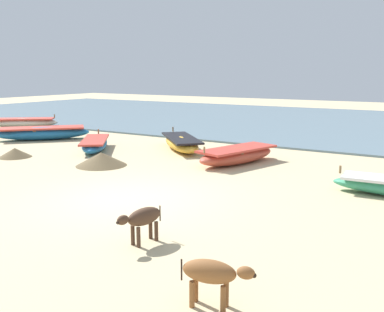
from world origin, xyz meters
The scene contains 11 objects.
ground centered at (0.00, 0.00, 0.00)m, with size 80.00×80.00×0.00m, color #CCB789.
sea_water centered at (0.00, 18.68, 0.04)m, with size 60.00×20.00×0.08m, color slate.
fishing_boat_0 centered at (0.37, 5.14, 0.29)m, with size 1.96×3.46×0.73m.
fishing_boat_1 centered at (-9.40, 5.31, 0.31)m, with size 3.67×3.78×0.77m.
fishing_boat_2 centered at (-5.47, 4.54, 0.24)m, with size 2.70×3.11×0.64m.
fishing_boat_5 centered at (-2.65, 6.38, 0.27)m, with size 3.32×3.30×0.70m.
fishing_boat_6 centered at (-14.05, 7.80, 0.27)m, with size 3.60×3.16×0.70m.
calf_near_dark centered at (2.04, -2.05, 0.46)m, with size 0.42×0.98×0.64m.
calf_far_brown centered at (4.14, -3.31, 0.46)m, with size 0.98×0.44×0.64m.
debris_pile_0 centered at (-6.86, 1.95, 0.17)m, with size 1.17×1.17×0.33m, color brown.
debris_pile_1 centered at (-3.23, 2.50, 0.22)m, with size 1.66×1.66×0.44m, color brown.
Camera 1 is at (6.69, -7.91, 2.99)m, focal length 41.35 mm.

